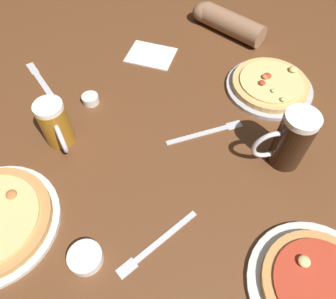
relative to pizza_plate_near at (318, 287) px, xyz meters
name	(u,v)px	position (x,y,z in m)	size (l,w,h in m)	color
ground_plane	(168,157)	(-0.37, 0.28, -0.03)	(2.40, 2.40, 0.03)	brown
pizza_plate_near	(318,287)	(0.00, 0.00, 0.00)	(0.29, 0.29, 0.05)	silver
pizza_plate_far	(270,85)	(-0.10, 0.58, 0.00)	(0.27, 0.27, 0.05)	#B2B2B7
beer_mug_dark	(291,140)	(-0.07, 0.32, 0.07)	(0.14, 0.09, 0.17)	black
beer_mug_amber	(56,125)	(-0.66, 0.27, 0.05)	(0.10, 0.11, 0.14)	#9E6619
ramekin_sauce	(85,258)	(-0.49, -0.03, 0.00)	(0.08, 0.08, 0.03)	white
ramekin_butter	(90,99)	(-0.63, 0.43, 0.00)	(0.05, 0.05, 0.03)	silver
napkin_folded	(151,55)	(-0.50, 0.68, -0.01)	(0.16, 0.12, 0.01)	white
fork_left	(157,244)	(-0.35, 0.03, -0.01)	(0.16, 0.18, 0.01)	silver
knife_right	(43,83)	(-0.81, 0.48, -0.01)	(0.19, 0.18, 0.01)	silver
fork_spare	(207,132)	(-0.27, 0.37, -0.01)	(0.21, 0.13, 0.01)	silver
diner_arm	(225,21)	(-0.27, 0.87, 0.02)	(0.27, 0.19, 0.08)	#936B4C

